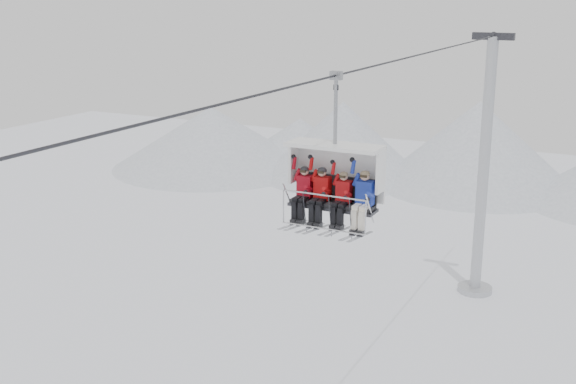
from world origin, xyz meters
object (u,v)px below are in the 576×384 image
at_px(skier_far_left, 303,192).
at_px(skier_center_left, 321,193).
at_px(chairlift_carrier, 336,174).
at_px(lift_tower_right, 482,187).
at_px(skier_center_right, 342,197).
at_px(skier_far_right, 363,198).

xyz_separation_m(skier_far_left, skier_center_left, (0.51, 0.00, 0.02)).
xyz_separation_m(chairlift_carrier, skier_center_left, (-0.31, -0.31, -0.49)).
relative_size(lift_tower_right, skier_center_right, 7.99).
bearing_deg(skier_center_right, skier_center_left, 179.36).
bearing_deg(chairlift_carrier, lift_tower_right, 90.00).
relative_size(lift_tower_right, skier_center_left, 7.99).
bearing_deg(chairlift_carrier, skier_center_right, -45.72).
height_order(chairlift_carrier, skier_far_left, chairlift_carrier).
bearing_deg(skier_far_right, lift_tower_right, 92.61).
distance_m(lift_tower_right, skier_center_left, 19.98).
bearing_deg(lift_tower_right, skier_far_right, -87.39).
distance_m(skier_far_left, skier_far_right, 1.71).
height_order(lift_tower_right, skier_far_left, lift_tower_right).
distance_m(skier_center_left, skier_center_right, 0.62).
bearing_deg(lift_tower_right, skier_far_left, -92.40).
distance_m(skier_center_left, skier_far_right, 1.20).
height_order(skier_far_left, skier_far_right, skier_far_right).
bearing_deg(skier_far_right, skier_far_left, -179.72).
bearing_deg(skier_far_left, skier_far_right, 0.28).
height_order(chairlift_carrier, skier_center_left, chairlift_carrier).
bearing_deg(skier_center_right, skier_far_left, 179.86).
relative_size(lift_tower_right, skier_far_left, 7.99).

